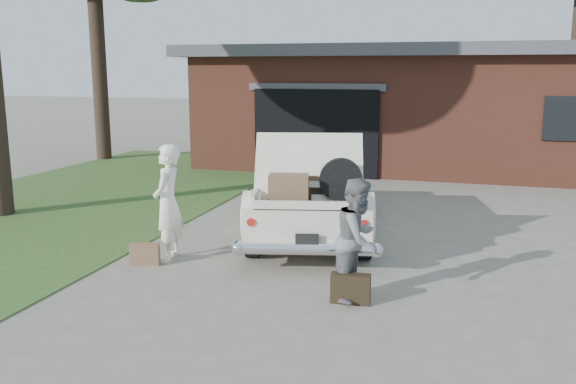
# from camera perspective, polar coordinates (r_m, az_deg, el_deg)

# --- Properties ---
(ground) EXTENTS (90.00, 90.00, 0.00)m
(ground) POSITION_cam_1_polar(r_m,az_deg,el_deg) (7.77, -1.29, -8.83)
(ground) COLOR gray
(ground) RESTS_ON ground
(grass_strip) EXTENTS (6.00, 16.00, 0.02)m
(grass_strip) POSITION_cam_1_polar(r_m,az_deg,el_deg) (12.89, -20.79, -1.32)
(grass_strip) COLOR #2D4C1E
(grass_strip) RESTS_ON ground
(house) EXTENTS (12.80, 7.80, 3.30)m
(house) POSITION_cam_1_polar(r_m,az_deg,el_deg) (18.47, 12.90, 7.99)
(house) COLOR brown
(house) RESTS_ON ground
(sedan) EXTENTS (2.84, 4.96, 1.79)m
(sedan) POSITION_cam_1_polar(r_m,az_deg,el_deg) (10.18, 2.13, 0.09)
(sedan) COLOR beige
(sedan) RESTS_ON ground
(woman_left) EXTENTS (0.50, 0.67, 1.67)m
(woman_left) POSITION_cam_1_polar(r_m,az_deg,el_deg) (8.77, -11.19, -1.01)
(woman_left) COLOR white
(woman_left) RESTS_ON ground
(woman_right) EXTENTS (0.68, 0.80, 1.46)m
(woman_right) POSITION_cam_1_polar(r_m,az_deg,el_deg) (7.22, 6.61, -4.41)
(woman_right) COLOR slate
(woman_right) RESTS_ON ground
(suitcase_left) EXTENTS (0.42, 0.24, 0.31)m
(suitcase_left) POSITION_cam_1_polar(r_m,az_deg,el_deg) (8.76, -13.26, -5.69)
(suitcase_left) COLOR brown
(suitcase_left) RESTS_ON ground
(suitcase_right) EXTENTS (0.47, 0.18, 0.36)m
(suitcase_right) POSITION_cam_1_polar(r_m,az_deg,el_deg) (7.22, 5.87, -8.98)
(suitcase_right) COLOR black
(suitcase_right) RESTS_ON ground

